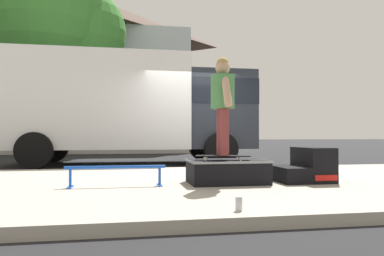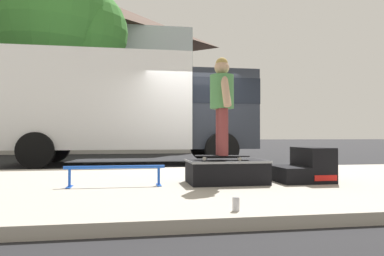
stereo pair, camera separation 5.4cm
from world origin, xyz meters
name	(u,v)px [view 2 (the right image)]	position (x,y,z in m)	size (l,w,h in m)	color
ground_plane	(201,170)	(0.00, 0.00, 0.00)	(140.00, 140.00, 0.00)	black
sidewalk_slab	(238,184)	(0.00, -3.00, 0.06)	(50.00, 5.00, 0.12)	#A8A093
skate_box	(226,171)	(-0.28, -3.31, 0.30)	(1.12, 0.74, 0.34)	black
kicker_ramp	(305,167)	(0.95, -3.31, 0.33)	(0.78, 0.76, 0.51)	black
grind_rail	(115,171)	(-1.86, -3.36, 0.33)	(1.35, 0.28, 0.28)	blue
skateboard	(222,156)	(-0.35, -3.35, 0.51)	(0.81, 0.39, 0.07)	black
skater_kid	(222,98)	(-0.35, -3.35, 1.36)	(0.34, 0.73, 1.41)	brown
soda_can	(236,204)	(-0.70, -5.23, 0.18)	(0.07, 0.07, 0.13)	silver
box_truck	(133,105)	(-1.56, 2.20, 1.70)	(6.91, 2.63, 3.05)	white
street_tree_main	(55,18)	(-4.72, 7.26, 5.64)	(6.06, 5.51, 8.57)	brown
house_behind	(102,74)	(-3.20, 12.38, 4.24)	(9.54, 8.23, 8.40)	silver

